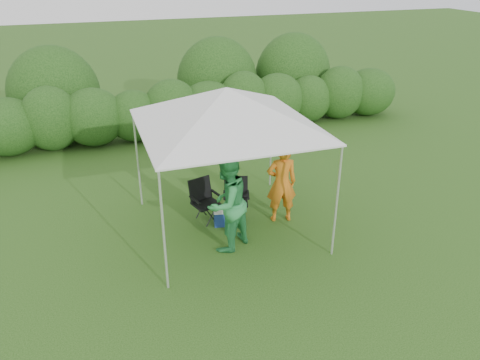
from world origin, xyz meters
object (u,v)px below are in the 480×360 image
object	(u,v)px
canopy	(227,108)
man	(282,183)
chair_left	(204,198)
woman	(227,203)
chair_right	(236,196)
cooler	(223,217)

from	to	relation	value
canopy	man	size ratio (longest dim) A/B	1.86
canopy	man	xyz separation A→B (m)	(1.10, -0.06, -1.63)
chair_left	woman	world-z (taller)	woman
chair_left	canopy	bearing A→B (deg)	-67.21
chair_right	chair_left	size ratio (longest dim) A/B	0.97
man	woman	size ratio (longest dim) A/B	0.90
man	chair_left	bearing A→B (deg)	-9.16
man	cooler	world-z (taller)	man
canopy	woman	xyz separation A→B (m)	(-0.23, -0.67, -1.54)
man	woman	world-z (taller)	woman
chair_left	man	bearing A→B (deg)	-35.82
canopy	man	distance (m)	1.97
canopy	woman	distance (m)	1.69
chair_right	cooler	size ratio (longest dim) A/B	1.92
chair_left	woman	distance (m)	1.22
canopy	chair_right	bearing A→B (deg)	51.51
canopy	man	world-z (taller)	canopy
man	woman	xyz separation A→B (m)	(-1.32, -0.61, 0.09)
cooler	man	bearing A→B (deg)	1.65
canopy	cooler	xyz separation A→B (m)	(-0.06, 0.14, -2.30)
canopy	woman	bearing A→B (deg)	-108.54
woman	cooler	distance (m)	1.12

